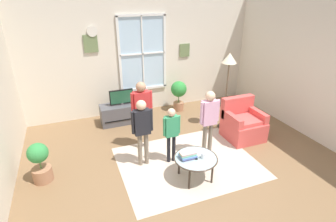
# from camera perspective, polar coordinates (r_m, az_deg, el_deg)

# --- Properties ---
(ground_plane) EXTENTS (6.49, 6.27, 0.02)m
(ground_plane) POSITION_cam_1_polar(r_m,az_deg,el_deg) (5.00, 4.70, -12.09)
(ground_plane) COLOR brown
(back_wall) EXTENTS (5.89, 0.17, 2.96)m
(back_wall) POSITION_cam_1_polar(r_m,az_deg,el_deg) (6.88, -5.57, 12.00)
(back_wall) COLOR beige
(back_wall) RESTS_ON ground_plane
(side_wall_right) EXTENTS (0.12, 5.67, 2.96)m
(side_wall_right) POSITION_cam_1_polar(r_m,az_deg,el_deg) (6.19, 31.40, 7.07)
(side_wall_right) COLOR beige
(side_wall_right) RESTS_ON ground_plane
(area_rug) EXTENTS (2.52, 2.00, 0.01)m
(area_rug) POSITION_cam_1_polar(r_m,az_deg,el_deg) (5.10, 4.25, -11.02)
(area_rug) COLOR #C6B29E
(area_rug) RESTS_ON ground_plane
(tv_stand) EXTENTS (1.06, 0.46, 0.47)m
(tv_stand) POSITION_cam_1_polar(r_m,az_deg,el_deg) (6.54, -9.79, -0.51)
(tv_stand) COLOR #4C4C51
(tv_stand) RESTS_ON ground_plane
(television) EXTENTS (0.56, 0.08, 0.38)m
(television) POSITION_cam_1_polar(r_m,az_deg,el_deg) (6.37, -10.06, 3.02)
(television) COLOR #4C4C4C
(television) RESTS_ON tv_stand
(armchair) EXTENTS (0.76, 0.74, 0.87)m
(armchair) POSITION_cam_1_polar(r_m,az_deg,el_deg) (5.96, 15.85, -2.71)
(armchair) COLOR #D14C47
(armchair) RESTS_ON ground_plane
(coffee_table) EXTENTS (0.74, 0.74, 0.43)m
(coffee_table) POSITION_cam_1_polar(r_m,az_deg,el_deg) (4.51, 6.01, -10.32)
(coffee_table) COLOR #99B2B7
(coffee_table) RESTS_ON ground_plane
(book_stack) EXTENTS (0.27, 0.19, 0.11)m
(book_stack) POSITION_cam_1_polar(r_m,az_deg,el_deg) (4.46, 4.31, -9.49)
(book_stack) COLOR slate
(book_stack) RESTS_ON coffee_table
(cup) EXTENTS (0.07, 0.07, 0.10)m
(cup) POSITION_cam_1_polar(r_m,az_deg,el_deg) (4.48, 7.62, -9.57)
(cup) COLOR white
(cup) RESTS_ON coffee_table
(remote_near_books) EXTENTS (0.07, 0.15, 0.02)m
(remote_near_books) POSITION_cam_1_polar(r_m,az_deg,el_deg) (4.50, 6.00, -9.87)
(remote_near_books) COLOR black
(remote_near_books) RESTS_ON coffee_table
(person_green_shirt) EXTENTS (0.33, 0.15, 1.10)m
(person_green_shirt) POSITION_cam_1_polar(r_m,az_deg,el_deg) (4.76, 0.73, -3.98)
(person_green_shirt) COLOR black
(person_green_shirt) RESTS_ON ground_plane
(person_black_shirt) EXTENTS (0.39, 0.18, 1.29)m
(person_black_shirt) POSITION_cam_1_polar(r_m,az_deg,el_deg) (4.65, -5.63, -3.20)
(person_black_shirt) COLOR #726656
(person_black_shirt) RESTS_ON ground_plane
(person_red_shirt) EXTENTS (0.43, 0.19, 1.42)m
(person_red_shirt) POSITION_cam_1_polar(r_m,az_deg,el_deg) (5.15, -5.70, 0.68)
(person_red_shirt) COLOR #726656
(person_red_shirt) RESTS_ON ground_plane
(person_pink_shirt) EXTENTS (0.40, 0.18, 1.33)m
(person_pink_shirt) POSITION_cam_1_polar(r_m,az_deg,el_deg) (4.98, 8.88, -1.13)
(person_pink_shirt) COLOR #726656
(person_pink_shirt) RESTS_ON ground_plane
(potted_plant_by_window) EXTENTS (0.42, 0.42, 0.82)m
(potted_plant_by_window) POSITION_cam_1_polar(r_m,az_deg,el_deg) (7.00, 2.33, 4.03)
(potted_plant_by_window) COLOR #9E6B4C
(potted_plant_by_window) RESTS_ON ground_plane
(potted_plant_corner) EXTENTS (0.34, 0.34, 0.72)m
(potted_plant_corner) POSITION_cam_1_polar(r_m,az_deg,el_deg) (4.94, -26.03, -9.85)
(potted_plant_corner) COLOR #9E6B4C
(potted_plant_corner) RESTS_ON ground_plane
(floor_lamp) EXTENTS (0.32, 0.32, 1.77)m
(floor_lamp) POSITION_cam_1_polar(r_m,az_deg,el_deg) (5.93, 13.04, 9.47)
(floor_lamp) COLOR black
(floor_lamp) RESTS_ON ground_plane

